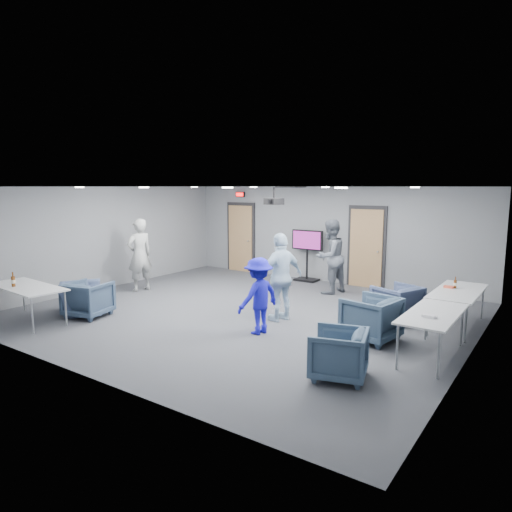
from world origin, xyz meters
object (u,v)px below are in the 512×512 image
Objects in this scene: chair_front_b at (80,298)px; table_right_b at (433,316)px; chair_right_c at (338,354)px; chair_front_a at (88,299)px; person_d at (258,296)px; chair_right_b at (371,318)px; table_right_a at (458,293)px; tv_stand at (307,252)px; person_a at (140,255)px; chair_right_a at (397,303)px; bottle_right at (455,284)px; person_b at (330,257)px; person_c at (281,277)px; bottle_front at (13,281)px; table_front_left at (26,288)px; projector at (274,201)px.

table_right_b is at bearing -131.18° from chair_front_b.
chair_front_a is (-5.62, -0.10, 0.02)m from chair_right_c.
person_d reaches higher than chair_front_b.
chair_right_b is at bearing 77.29° from table_right_b.
chair_right_b reaches higher than chair_front_a.
tv_stand reaches higher than table_right_a.
tv_stand is (-4.48, 4.15, 0.15)m from table_right_b.
person_a reaches higher than chair_right_a.
chair_right_b is 2.14m from bottle_right.
person_d reaches higher than chair_right_c.
table_right_b is (3.28, -3.13, -0.26)m from person_b.
person_d is (4.50, -1.13, -0.23)m from person_a.
person_c is at bearing -33.79° from chair_right_a.
chair_front_a is at bearing 51.66° from bottle_front.
chair_front_a is at bearing -40.59° from person_c.
chair_right_a reaches higher than table_front_left.
table_right_b is at bearing 61.97° from person_b.
chair_front_a is 7.43m from table_right_a.
chair_right_c is 1.84m from table_right_b.
projector is at bearing 79.42° from table_right_b.
person_d is 6.23× the size of bottle_right.
person_a is 1.95× the size of chair_front_b.
projector is at bearing -89.64° from chair_right_b.
table_right_a is (6.91, 3.50, 0.37)m from chair_front_b.
table_right_a is 0.96× the size of table_front_left.
chair_front_b is (0.55, -2.16, -0.63)m from person_a.
person_c is 1.85× the size of chair_front_b.
projector reaches higher than person_a.
table_right_a is at bearing 37.59° from projector.
projector is (1.09, -3.51, 1.57)m from tv_stand.
chair_front_a is at bearing -104.61° from chair_right_c.
table_right_a is at bearing 150.07° from chair_right_c.
person_b is at bearing 104.53° from projector.
table_front_left is (-0.30, -1.00, 0.37)m from chair_front_b.
person_b is 2.76m from person_c.
bottle_right is (2.86, 2.66, 0.10)m from person_d.
chair_right_b is (2.18, -2.89, -0.55)m from person_b.
table_right_b is at bearing 113.35° from person_d.
projector is at bearing 103.59° from person_a.
person_a reaches higher than bottle_right.
person_a is 4.41m from person_c.
table_right_b is (0.00, -1.90, -0.00)m from table_right_a.
table_right_a is at bearing 0.00° from table_right_b.
table_right_b is 4.45× the size of projector.
person_a reaches higher than chair_front_b.
person_b reaches higher than chair_right_c.
bottle_front is 7.49m from tv_stand.
chair_front_b is at bearing -130.44° from projector.
projector is (3.51, 2.23, 2.09)m from chair_front_b.
chair_front_b is 0.49× the size of table_front_left.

